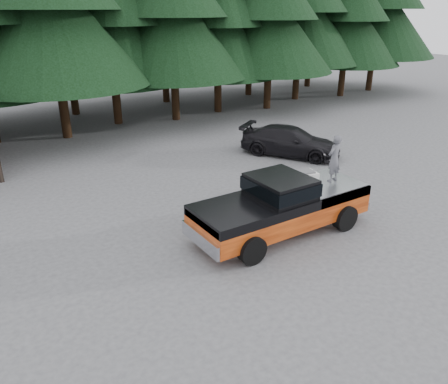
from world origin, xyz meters
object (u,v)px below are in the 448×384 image
pickup_truck (281,214)px  air_compressor (303,180)px  man_on_bed (334,158)px  parked_car (290,141)px

pickup_truck → air_compressor: bearing=2.0°
pickup_truck → man_on_bed: (2.11, -0.03, 1.44)m
air_compressor → parked_car: air_compressor is taller
air_compressor → man_on_bed: bearing=9.2°
pickup_truck → man_on_bed: 2.56m
pickup_truck → parked_car: bearing=47.0°
pickup_truck → air_compressor: air_compressor is taller
pickup_truck → parked_car: 8.09m
air_compressor → man_on_bed: 1.34m
air_compressor → parked_car: (4.64, 5.89, -0.90)m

